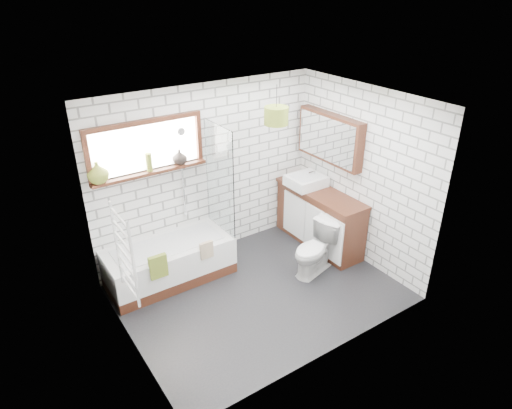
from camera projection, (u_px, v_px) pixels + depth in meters
floor at (259, 293)px, 6.00m from camera, size 3.40×2.60×0.01m
ceiling at (260, 104)px, 4.86m from camera, size 3.40×2.60×0.01m
wall_back at (207, 173)px, 6.39m from camera, size 3.40×0.01×2.50m
wall_front at (335, 259)px, 4.46m from camera, size 3.40×0.01×2.50m
wall_left at (120, 251)px, 4.58m from camera, size 0.01×2.60×2.50m
wall_right at (362, 176)px, 6.28m from camera, size 0.01×2.60×2.50m
window at (147, 148)px, 5.69m from camera, size 1.52×0.16×0.68m
towel_radiator at (125, 254)px, 4.63m from camera, size 0.06×0.52×1.00m
mirror_cabinet at (330, 138)px, 6.50m from camera, size 0.16×1.20×0.70m
shower_riser at (182, 173)px, 6.12m from camera, size 0.02×0.02×1.30m
bathtub at (170, 262)px, 6.15m from camera, size 1.67×0.74×0.54m
shower_screen at (220, 179)px, 6.09m from camera, size 0.02×0.72×1.50m
towel_green at (158, 267)px, 5.61m from camera, size 0.23×0.06×0.31m
towel_beige at (206, 250)px, 5.95m from camera, size 0.18×0.05×0.24m
vanity at (319, 218)px, 6.90m from camera, size 0.50×1.55×0.89m
basin at (306, 181)px, 6.84m from camera, size 0.53×0.47×0.16m
tap at (314, 176)px, 6.90m from camera, size 0.04×0.04×0.15m
toilet at (315, 249)px, 6.25m from camera, size 0.58×0.80×0.73m
vase_olive at (98, 174)px, 5.43m from camera, size 0.30×0.30×0.27m
vase_dark at (180, 158)px, 5.97m from camera, size 0.24×0.24×0.20m
bottle at (149, 164)px, 5.76m from camera, size 0.07×0.07×0.23m
pendant at (276, 116)px, 5.90m from camera, size 0.32×0.32×0.23m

